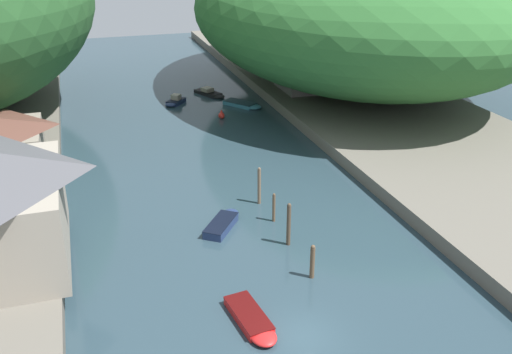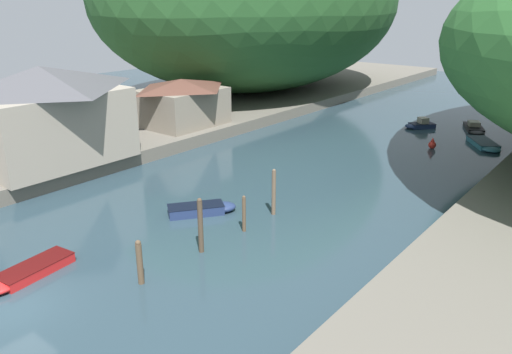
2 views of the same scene
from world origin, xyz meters
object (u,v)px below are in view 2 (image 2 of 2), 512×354
object	(u,v)px
waterfront_building	(45,113)
boat_cabin_cruiser	(204,209)
boat_far_upstream	(25,274)
boat_moored_right	(485,145)
boat_far_right_bank	(474,128)
boat_yellow_tender	(419,125)
channel_buoy_near	(432,144)
person_on_quay	(133,136)
boathouse_shed	(182,101)

from	to	relation	value
waterfront_building	boat_cabin_cruiser	world-z (taller)	waterfront_building
boat_far_upstream	boat_moored_right	bearing A→B (deg)	-113.21
boat_far_right_bank	boat_moored_right	distance (m)	6.82
boat_moored_right	boat_far_right_bank	bearing A→B (deg)	-101.33
boat_yellow_tender	boat_cabin_cruiser	bearing A→B (deg)	125.59
channel_buoy_near	person_on_quay	xyz separation A→B (m)	(-19.76, -20.24, 1.75)
boat_far_upstream	boat_yellow_tender	bearing A→B (deg)	-101.83
boat_cabin_cruiser	channel_buoy_near	bearing A→B (deg)	112.20
waterfront_building	person_on_quay	distance (m)	7.63
waterfront_building	boat_far_right_bank	distance (m)	43.74
waterfront_building	boat_moored_right	bearing A→B (deg)	49.95
boat_far_right_bank	channel_buoy_near	distance (m)	10.02
waterfront_building	boat_far_upstream	bearing A→B (deg)	-34.83
boat_cabin_cruiser	boat_moored_right	size ratio (longest dim) A/B	0.86
boathouse_shed	boat_cabin_cruiser	world-z (taller)	boathouse_shed
boathouse_shed	person_on_quay	bearing A→B (deg)	-72.80
boat_far_upstream	boat_cabin_cruiser	distance (m)	11.88
channel_buoy_near	person_on_quay	world-z (taller)	person_on_quay
waterfront_building	boat_cabin_cruiser	xyz separation A→B (m)	(15.58, 1.93, -4.80)
boat_far_upstream	boat_moored_right	world-z (taller)	boat_far_upstream
boat_moored_right	person_on_quay	bearing A→B (deg)	9.59
boat_far_upstream	boat_far_right_bank	world-z (taller)	boat_far_right_bank
boat_moored_right	person_on_quay	xyz separation A→B (m)	(-23.65, -23.99, 1.94)
boat_far_right_bank	channel_buoy_near	bearing A→B (deg)	58.96
waterfront_building	person_on_quay	bearing A→B (deg)	72.15
boat_far_right_bank	boat_moored_right	world-z (taller)	boat_far_right_bank
boat_cabin_cruiser	boat_far_right_bank	xyz separation A→B (m)	(7.40, 34.97, -0.04)
boathouse_shed	channel_buoy_near	size ratio (longest dim) A/B	7.85
boat_yellow_tender	boat_far_right_bank	world-z (taller)	boat_yellow_tender
boathouse_shed	boat_yellow_tender	bearing A→B (deg)	46.11
boat_yellow_tender	channel_buoy_near	size ratio (longest dim) A/B	3.17
boat_cabin_cruiser	channel_buoy_near	xyz separation A→B (m)	(6.34, 25.01, 0.11)
boathouse_shed	channel_buoy_near	bearing A→B (deg)	27.40
waterfront_building	boat_far_upstream	xyz separation A→B (m)	(14.18, -9.87, -4.86)
boat_far_upstream	person_on_quay	world-z (taller)	person_on_quay
boathouse_shed	boat_far_right_bank	xyz separation A→B (m)	(23.49, 21.58, -3.38)
channel_buoy_near	boat_moored_right	bearing A→B (deg)	44.03
boat_yellow_tender	boat_far_right_bank	size ratio (longest dim) A/B	0.66
boathouse_shed	boat_far_upstream	bearing A→B (deg)	-59.75
boat_yellow_tender	boat_far_right_bank	distance (m)	5.85
boat_far_upstream	person_on_quay	size ratio (longest dim) A/B	2.99
boathouse_shed	boat_far_right_bank	bearing A→B (deg)	42.58
waterfront_building	boat_yellow_tender	distance (m)	38.91
boathouse_shed	boat_far_upstream	xyz separation A→B (m)	(14.69, -25.19, -3.40)
boat_far_right_bank	boat_moored_right	size ratio (longest dim) A/B	1.01
boat_yellow_tender	person_on_quay	size ratio (longest dim) A/B	2.08
person_on_quay	waterfront_building	bearing A→B (deg)	152.34
channel_buoy_near	boat_yellow_tender	bearing A→B (deg)	119.57
boat_yellow_tender	channel_buoy_near	distance (m)	8.46
boat_cabin_cruiser	channel_buoy_near	world-z (taller)	channel_buoy_near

